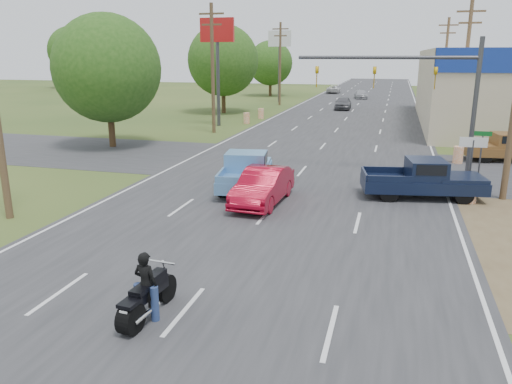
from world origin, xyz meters
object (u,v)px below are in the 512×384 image
(brown_pickup, at_px, (506,147))
(blue_pickup, at_px, (246,170))
(motorcycle, at_px, (145,300))
(red_convertible, at_px, (263,186))
(distant_car_grey, at_px, (343,103))
(distant_car_silver, at_px, (361,94))
(navy_pickup, at_px, (426,179))
(distant_car_white, at_px, (334,89))
(rider, at_px, (146,288))

(brown_pickup, bearing_deg, blue_pickup, 119.16)
(motorcycle, height_order, blue_pickup, blue_pickup)
(red_convertible, distance_m, motorcycle, 10.15)
(brown_pickup, relative_size, distant_car_grey, 1.20)
(motorcycle, distance_m, distant_car_silver, 65.67)
(navy_pickup, xyz_separation_m, distant_car_silver, (-6.48, 52.72, -0.25))
(distant_car_white, bearing_deg, rider, 92.49)
(rider, distance_m, distant_car_grey, 49.55)
(distant_car_silver, bearing_deg, navy_pickup, -90.83)
(blue_pickup, xyz_separation_m, distant_car_silver, (1.61, 53.24, -0.26))
(distant_car_silver, relative_size, distant_car_white, 0.95)
(motorcycle, relative_size, navy_pickup, 0.43)
(rider, bearing_deg, navy_pickup, -112.73)
(motorcycle, distance_m, navy_pickup, 14.67)
(blue_pickup, relative_size, distant_car_grey, 1.25)
(red_convertible, bearing_deg, blue_pickup, 124.75)
(blue_pickup, distance_m, navy_pickup, 8.11)
(navy_pickup, bearing_deg, blue_pickup, -96.56)
(red_convertible, distance_m, navy_pickup, 7.25)
(red_convertible, xyz_separation_m, rider, (-0.20, -10.07, 0.06))
(red_convertible, relative_size, distant_car_grey, 1.04)
(distant_car_silver, bearing_deg, motorcycle, -98.20)
(red_convertible, relative_size, brown_pickup, 0.87)
(blue_pickup, height_order, distant_car_silver, blue_pickup)
(motorcycle, xyz_separation_m, navy_pickup, (6.89, 12.95, 0.34))
(distant_car_silver, bearing_deg, brown_pickup, -82.92)
(motorcycle, relative_size, blue_pickup, 0.43)
(blue_pickup, bearing_deg, brown_pickup, 29.33)
(brown_pickup, bearing_deg, rider, 143.50)
(blue_pickup, xyz_separation_m, brown_pickup, (13.08, 10.18, -0.04))
(distant_car_white, bearing_deg, red_convertible, 93.23)
(rider, distance_m, distant_car_white, 75.30)
(rider, height_order, distant_car_silver, rider)
(rider, relative_size, blue_pickup, 0.30)
(distant_car_silver, bearing_deg, blue_pickup, -99.58)
(red_convertible, bearing_deg, distant_car_white, 97.46)
(motorcycle, height_order, navy_pickup, navy_pickup)
(distant_car_grey, bearing_deg, blue_pickup, -93.02)
(red_convertible, height_order, motorcycle, red_convertible)
(blue_pickup, bearing_deg, distant_car_silver, 79.71)
(brown_pickup, bearing_deg, distant_car_silver, 6.20)
(navy_pickup, xyz_separation_m, distant_car_white, (-11.64, 62.27, -0.25))
(distant_car_white, bearing_deg, motorcycle, 92.48)
(rider, relative_size, navy_pickup, 0.30)
(rider, height_order, brown_pickup, brown_pickup)
(rider, height_order, distant_car_white, rider)
(navy_pickup, relative_size, distant_car_grey, 1.25)
(rider, relative_size, distant_car_white, 0.36)
(motorcycle, height_order, distant_car_white, distant_car_white)
(motorcycle, xyz_separation_m, distant_car_white, (-4.75, 75.22, 0.10))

